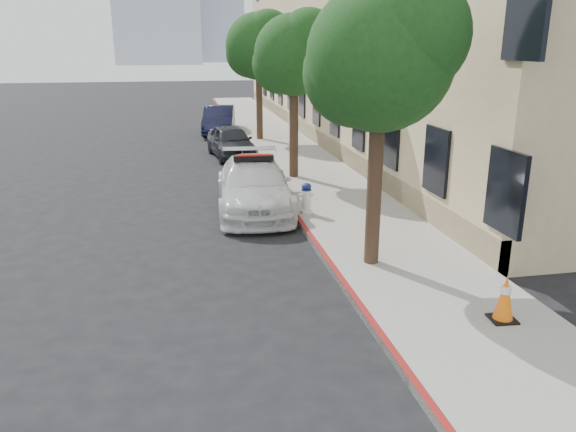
% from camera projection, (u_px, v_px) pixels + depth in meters
% --- Properties ---
extents(ground, '(120.00, 120.00, 0.00)m').
position_uv_depth(ground, '(224.00, 245.00, 13.06)').
color(ground, black).
rests_on(ground, ground).
extents(sidewalk, '(3.20, 50.00, 0.15)m').
position_uv_depth(sidewalk, '(291.00, 155.00, 23.08)').
color(sidewalk, gray).
rests_on(sidewalk, ground).
extents(curb_strip, '(0.12, 50.00, 0.15)m').
position_uv_depth(curb_strip, '(254.00, 157.00, 22.80)').
color(curb_strip, maroon).
rests_on(curb_strip, ground).
extents(building, '(8.00, 36.00, 10.00)m').
position_uv_depth(building, '(383.00, 32.00, 27.34)').
color(building, tan).
rests_on(building, ground).
extents(tree_near, '(2.92, 2.82, 5.62)m').
position_uv_depth(tree_near, '(382.00, 56.00, 10.45)').
color(tree_near, black).
rests_on(tree_near, sidewalk).
extents(tree_mid, '(2.77, 2.64, 5.43)m').
position_uv_depth(tree_mid, '(295.00, 54.00, 17.98)').
color(tree_mid, black).
rests_on(tree_mid, sidewalk).
extents(tree_far, '(3.10, 3.00, 5.81)m').
position_uv_depth(tree_far, '(259.00, 46.00, 25.42)').
color(tree_far, black).
rests_on(tree_far, sidewalk).
extents(police_car, '(2.36, 5.04, 1.57)m').
position_uv_depth(police_car, '(254.00, 185.00, 15.63)').
color(police_car, silver).
rests_on(police_car, ground).
extents(parked_car_mid, '(1.98, 3.98, 1.30)m').
position_uv_depth(parked_car_mid, '(231.00, 142.00, 22.89)').
color(parked_car_mid, black).
rests_on(parked_car_mid, ground).
extents(parked_car_far, '(2.06, 4.46, 1.42)m').
position_uv_depth(parked_car_far, '(219.00, 120.00, 28.89)').
color(parked_car_far, black).
rests_on(parked_car_far, ground).
extents(fire_hydrant, '(0.35, 0.32, 0.83)m').
position_uv_depth(fire_hydrant, '(306.00, 199.00, 14.89)').
color(fire_hydrant, white).
rests_on(fire_hydrant, sidewalk).
extents(traffic_cone, '(0.44, 0.44, 0.79)m').
position_uv_depth(traffic_cone, '(505.00, 298.00, 9.10)').
color(traffic_cone, black).
rests_on(traffic_cone, sidewalk).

